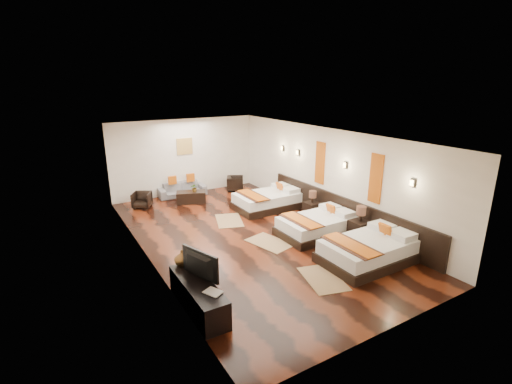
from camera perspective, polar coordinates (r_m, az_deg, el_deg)
floor at (r=10.31m, az=-1.20°, el=-6.75°), size 5.50×9.50×0.01m
ceiling at (r=9.53m, az=-1.31°, el=8.86°), size 5.50×9.50×0.01m
back_wall at (r=14.04m, az=-10.94°, el=5.37°), size 5.50×0.01×2.80m
left_wall at (r=8.86m, az=-16.90°, el=-1.83°), size 0.01×9.50×2.80m
right_wall at (r=11.39m, az=10.87°, el=2.71°), size 0.01×9.50×2.80m
headboard_panel at (r=11.08m, az=13.17°, el=-2.98°), size 0.08×6.60×0.90m
bed_near at (r=9.19m, az=17.11°, el=-8.59°), size 2.25×1.41×0.86m
bed_mid at (r=10.41m, az=9.50°, el=-5.09°), size 2.11×1.33×0.81m
bed_far at (r=12.35m, az=1.84°, el=-1.28°), size 2.16×1.36×0.83m
nightstand_a at (r=10.32m, az=15.76°, el=-5.39°), size 0.48×0.48×0.95m
nightstand_b at (r=11.68m, az=8.68°, el=-2.45°), size 0.43×0.43×0.86m
jute_mat_near at (r=8.34m, az=10.33°, el=-13.06°), size 1.03×1.35×0.01m
jute_mat_mid at (r=9.87m, az=2.12°, el=-7.83°), size 1.02×1.35×0.01m
jute_mat_far at (r=11.38m, az=-4.18°, el=-4.41°), size 1.10×1.38×0.01m
tv_console at (r=7.23m, az=-8.95°, el=-15.59°), size 0.50×1.80×0.55m
tv at (r=7.09m, az=-9.22°, el=-11.21°), size 0.43×0.93×0.54m
book at (r=6.67m, az=-7.33°, el=-15.60°), size 0.34×0.38×0.03m
figurine at (r=7.67m, az=-11.40°, el=-9.93°), size 0.36×0.36×0.33m
sofa at (r=13.94m, az=-11.37°, el=0.41°), size 1.78×0.80×0.51m
armchair_left at (r=13.00m, az=-17.25°, el=-1.18°), size 0.79×0.80×0.54m
armchair_right at (r=14.33m, az=-3.23°, el=1.31°), size 0.85×0.84×0.58m
coffee_table at (r=13.14m, az=-10.01°, el=-0.77°), size 1.11×0.83×0.40m
table_plant at (r=13.04m, az=-9.48°, el=0.70°), size 0.32×0.30×0.29m
orange_panel_a at (r=10.02m, az=18.06°, el=1.99°), size 0.04×0.40×1.30m
orange_panel_b at (r=11.53m, az=9.89°, el=4.47°), size 0.04×0.40×1.30m
sconce_near at (r=9.30m, az=23.08°, el=1.31°), size 0.07×0.12×0.18m
sconce_mid at (r=10.69m, az=13.65°, el=4.09°), size 0.07×0.12×0.18m
sconce_far at (r=12.32m, az=6.51°, el=6.11°), size 0.07×0.12×0.18m
sconce_lounge at (r=13.03m, az=4.11°, el=6.77°), size 0.07×0.12×0.18m
gold_artwork at (r=13.95m, az=-11.00°, el=6.97°), size 0.60×0.04×0.60m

